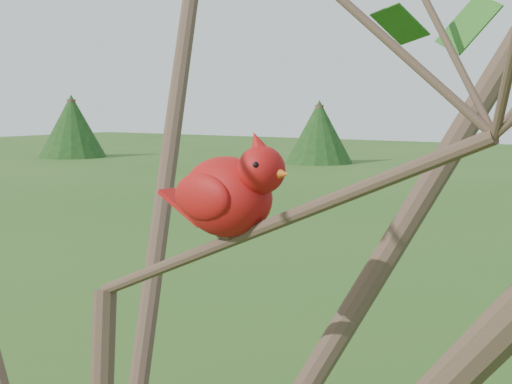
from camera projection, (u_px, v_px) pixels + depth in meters
crabapple_tree at (75, 188)px, 1.02m from camera, size 2.35×2.05×2.95m
cardinal at (231, 193)px, 1.01m from camera, size 0.22×0.12×0.15m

